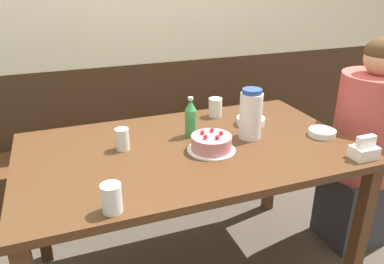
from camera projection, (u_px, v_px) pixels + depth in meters
The scene contains 13 objects.
back_wall at pixel (134, 16), 2.46m from camera, with size 4.80×0.04×2.50m.
bench_seat at pixel (150, 170), 2.68m from camera, with size 2.21×0.38×0.43m.
dining_table at pixel (189, 163), 1.78m from camera, with size 1.55×0.90×0.77m.
birthday_cake at pixel (211, 143), 1.69m from camera, with size 0.22×0.22×0.09m.
water_pitcher at pixel (250, 114), 1.80m from camera, with size 0.11×0.11×0.25m.
soju_bottle at pixel (191, 118), 1.82m from camera, with size 0.06×0.06×0.20m.
napkin_holder at pixel (364, 150), 1.62m from camera, with size 0.11×0.08×0.11m.
bowl_soup_white at pixel (322, 133), 1.85m from camera, with size 0.13×0.13×0.03m.
bowl_rice_small at pixel (251, 121), 1.99m from camera, with size 0.15×0.15×0.04m.
glass_water_tall at pixel (215, 107), 2.09m from camera, with size 0.08×0.08×0.10m.
glass_tumbler_short at pixel (112, 198), 1.26m from camera, with size 0.07×0.07×0.10m.
glass_shot_small at pixel (122, 139), 1.70m from camera, with size 0.06×0.06×0.10m.
person_pale_blue_shirt at pixel (365, 149), 2.10m from camera, with size 0.37×0.37×1.22m.
Camera 1 is at (-0.54, -1.48, 1.53)m, focal length 35.00 mm.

